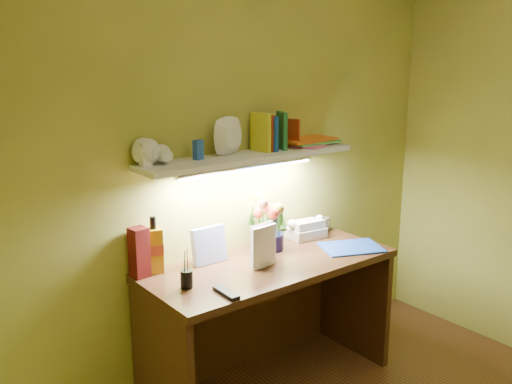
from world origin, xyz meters
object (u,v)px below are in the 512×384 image
telephone (306,227)px  desk_clock (325,224)px  whisky_bottle (154,245)px  flower_bouquet (268,221)px  desk (270,325)px

telephone → desk_clock: bearing=16.0°
desk_clock → whisky_bottle: 1.19m
flower_bouquet → whisky_bottle: bearing=173.4°
desk → flower_bouquet: size_ratio=4.27×
telephone → whisky_bottle: size_ratio=0.71×
desk → flower_bouquet: bearing=54.8°
whisky_bottle → desk: bearing=-24.0°
desk → desk_clock: 0.78m
flower_bouquet → desk_clock: 0.52m
desk → whisky_bottle: size_ratio=4.71×
telephone → desk_clock: telephone is taller
desk → whisky_bottle: bearing=156.0°
telephone → whisky_bottle: (-0.99, 0.07, 0.08)m
flower_bouquet → telephone: bearing=2.3°
flower_bouquet → desk_clock: flower_bouquet is taller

